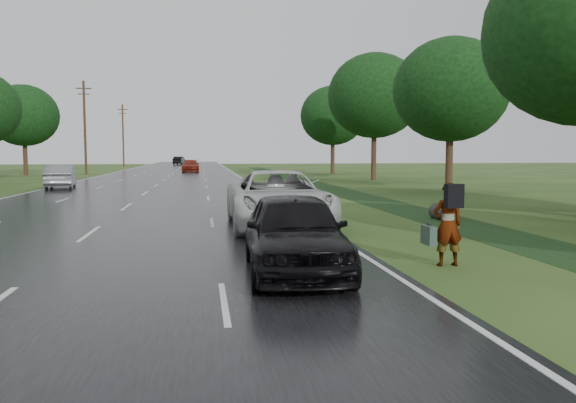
{
  "coord_description": "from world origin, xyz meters",
  "views": [
    {
      "loc": [
        3.18,
        -8.52,
        2.35
      ],
      "look_at": [
        5.01,
        3.32,
        1.3
      ],
      "focal_mm": 35.0,
      "sensor_mm": 36.0,
      "label": 1
    }
  ],
  "objects_px": {
    "dark_sedan": "(294,232)",
    "silver_sedan": "(61,177)",
    "white_pickup": "(278,199)",
    "pedestrian": "(447,223)"
  },
  "relations": [
    {
      "from": "dark_sedan",
      "to": "silver_sedan",
      "type": "distance_m",
      "value": 29.43
    },
    {
      "from": "white_pickup",
      "to": "dark_sedan",
      "type": "relative_size",
      "value": 1.38
    },
    {
      "from": "pedestrian",
      "to": "dark_sedan",
      "type": "distance_m",
      "value": 3.27
    },
    {
      "from": "dark_sedan",
      "to": "silver_sedan",
      "type": "relative_size",
      "value": 0.98
    },
    {
      "from": "pedestrian",
      "to": "white_pickup",
      "type": "distance_m",
      "value": 6.78
    },
    {
      "from": "pedestrian",
      "to": "dark_sedan",
      "type": "bearing_deg",
      "value": 5.39
    },
    {
      "from": "dark_sedan",
      "to": "silver_sedan",
      "type": "bearing_deg",
      "value": 114.16
    },
    {
      "from": "pedestrian",
      "to": "silver_sedan",
      "type": "height_order",
      "value": "pedestrian"
    },
    {
      "from": "white_pickup",
      "to": "dark_sedan",
      "type": "height_order",
      "value": "white_pickup"
    },
    {
      "from": "silver_sedan",
      "to": "pedestrian",
      "type": "bearing_deg",
      "value": 108.95
    }
  ]
}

